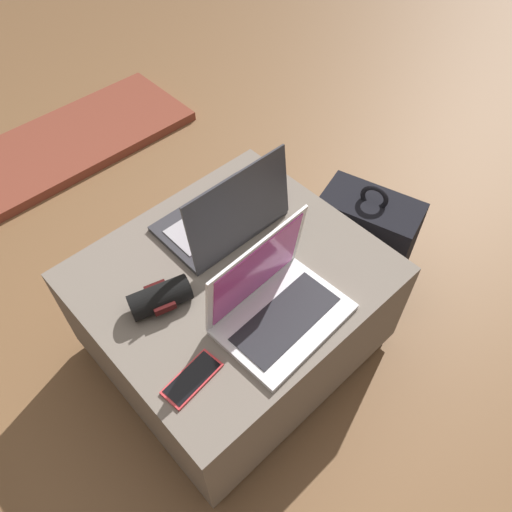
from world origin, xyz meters
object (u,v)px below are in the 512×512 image
Objects in this scene: cell_phone at (192,379)px; backpack at (363,243)px; laptop_near at (275,302)px; wrist_brace at (160,297)px; laptop_far at (226,216)px.

backpack is (0.82, 0.09, -0.23)m from cell_phone.
cell_phone is 0.33× the size of backpack.
laptop_near is 0.28m from cell_phone.
wrist_brace is (-0.20, 0.23, -0.02)m from laptop_near.
cell_phone is at bearing 39.52° from laptop_far.
wrist_brace is (-0.31, -0.09, -0.02)m from laptop_far.
laptop_near is 0.34m from laptop_far.
laptop_near reaches higher than wrist_brace.
backpack is at bearing -10.48° from wrist_brace.
laptop_near is 0.72× the size of backpack.
laptop_near is 0.96× the size of laptop_far.
laptop_far reaches higher than backpack.
laptop_near is at bearing -96.45° from cell_phone.
cell_phone is at bearing 79.41° from backpack.
cell_phone is 0.91× the size of wrist_brace.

